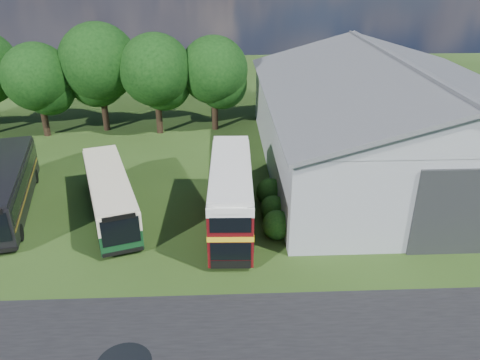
{
  "coord_description": "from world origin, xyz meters",
  "views": [
    {
      "loc": [
        2.5,
        -16.67,
        14.58
      ],
      "look_at": [
        3.58,
        8.0,
        2.68
      ],
      "focal_mm": 35.0,
      "sensor_mm": 36.0,
      "label": 1
    }
  ],
  "objects_px": {
    "bus_dark_single": "(5,188)",
    "bus_green_single": "(110,194)",
    "storage_shed": "(390,112)",
    "bus_maroon_double": "(231,196)"
  },
  "relations": [
    {
      "from": "bus_dark_single",
      "to": "bus_green_single",
      "type": "bearing_deg",
      "value": -20.16
    },
    {
      "from": "storage_shed",
      "to": "bus_maroon_double",
      "type": "xyz_separation_m",
      "value": [
        -11.98,
        -8.66,
        -2.17
      ]
    },
    {
      "from": "storage_shed",
      "to": "bus_dark_single",
      "type": "distance_m",
      "value": 26.74
    },
    {
      "from": "bus_green_single",
      "to": "bus_maroon_double",
      "type": "xyz_separation_m",
      "value": [
        7.34,
        -1.58,
        0.54
      ]
    },
    {
      "from": "storage_shed",
      "to": "bus_maroon_double",
      "type": "distance_m",
      "value": 14.94
    },
    {
      "from": "bus_maroon_double",
      "to": "bus_dark_single",
      "type": "distance_m",
      "value": 14.11
    },
    {
      "from": "bus_green_single",
      "to": "bus_maroon_double",
      "type": "distance_m",
      "value": 7.53
    },
    {
      "from": "storage_shed",
      "to": "bus_green_single",
      "type": "relative_size",
      "value": 2.44
    },
    {
      "from": "bus_green_single",
      "to": "bus_dark_single",
      "type": "relative_size",
      "value": 0.91
    },
    {
      "from": "bus_green_single",
      "to": "bus_dark_single",
      "type": "height_order",
      "value": "bus_dark_single"
    }
  ]
}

